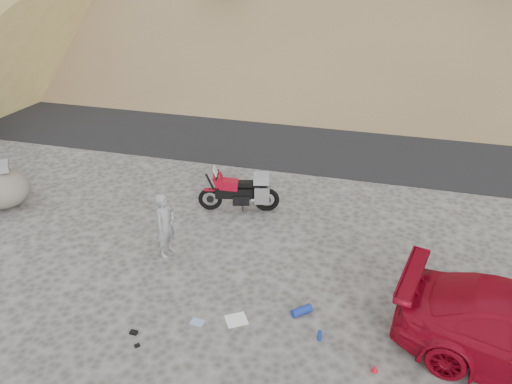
% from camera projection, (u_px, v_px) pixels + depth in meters
% --- Properties ---
extents(ground, '(140.00, 140.00, 0.00)m').
position_uv_depth(ground, '(206.00, 271.00, 11.66)').
color(ground, '#43413E').
rests_on(ground, ground).
extents(road, '(120.00, 7.00, 0.05)m').
position_uv_depth(road, '(284.00, 131.00, 19.28)').
color(road, black).
rests_on(road, ground).
extents(motorcycle, '(2.25, 0.96, 1.36)m').
position_uv_depth(motorcycle, '(242.00, 192.00, 13.81)').
color(motorcycle, black).
rests_on(motorcycle, ground).
extents(man, '(0.53, 0.68, 1.66)m').
position_uv_depth(man, '(168.00, 253.00, 12.27)').
color(man, gray).
rests_on(man, ground).
extents(boulder, '(2.13, 2.00, 1.27)m').
position_uv_depth(boulder, '(0.00, 188.00, 14.06)').
color(boulder, '#514D45').
rests_on(boulder, ground).
extents(gear_white_cloth, '(0.56, 0.55, 0.01)m').
position_uv_depth(gear_white_cloth, '(236.00, 320.00, 10.24)').
color(gear_white_cloth, white).
rests_on(gear_white_cloth, ground).
extents(gear_blue_mat, '(0.44, 0.43, 0.18)m').
position_uv_depth(gear_blue_mat, '(302.00, 311.00, 10.35)').
color(gear_blue_mat, navy).
rests_on(gear_blue_mat, ground).
extents(gear_bottle, '(0.10, 0.10, 0.23)m').
position_uv_depth(gear_bottle, '(320.00, 336.00, 9.70)').
color(gear_bottle, navy).
rests_on(gear_bottle, ground).
extents(gear_funnel, '(0.14, 0.14, 0.16)m').
position_uv_depth(gear_funnel, '(375.00, 368.00, 9.05)').
color(gear_funnel, red).
rests_on(gear_funnel, ground).
extents(gear_glove_a, '(0.16, 0.11, 0.04)m').
position_uv_depth(gear_glove_a, '(134.00, 332.00, 9.90)').
color(gear_glove_a, black).
rests_on(gear_glove_a, ground).
extents(gear_glove_b, '(0.13, 0.13, 0.03)m').
position_uv_depth(gear_glove_b, '(137.00, 346.00, 9.61)').
color(gear_glove_b, black).
rests_on(gear_glove_b, ground).
extents(gear_blue_cloth, '(0.30, 0.23, 0.01)m').
position_uv_depth(gear_blue_cloth, '(197.00, 322.00, 10.18)').
color(gear_blue_cloth, '#7C99C0').
rests_on(gear_blue_cloth, ground).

